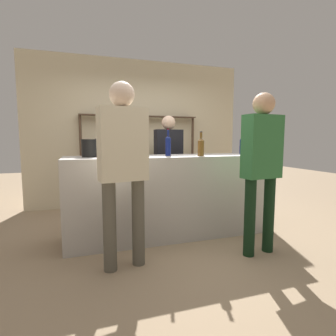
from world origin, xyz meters
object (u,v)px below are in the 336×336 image
at_px(counter_bottle_1, 144,147).
at_px(customer_left, 123,161).
at_px(wine_glass, 118,147).
at_px(counter_bottle_2, 201,146).
at_px(counter_bottle_0, 168,145).
at_px(counter_bottle_3, 243,145).
at_px(server_behind_counter, 169,159).
at_px(customer_right, 262,160).
at_px(ice_bucket, 89,148).

height_order(counter_bottle_1, customer_left, customer_left).
height_order(counter_bottle_1, wine_glass, counter_bottle_1).
bearing_deg(counter_bottle_1, counter_bottle_2, 1.54).
distance_m(counter_bottle_0, wine_glass, 0.65).
relative_size(counter_bottle_3, wine_glass, 2.12).
xyz_separation_m(counter_bottle_3, wine_glass, (-1.76, 0.17, -0.02)).
bearing_deg(server_behind_counter, customer_right, 17.39).
relative_size(counter_bottle_0, counter_bottle_1, 1.08).
height_order(customer_right, server_behind_counter, customer_right).
xyz_separation_m(counter_bottle_0, counter_bottle_2, (0.39, -0.16, -0.02)).
bearing_deg(counter_bottle_3, counter_bottle_1, -171.06).
bearing_deg(wine_glass, ice_bucket, -158.01).
bearing_deg(counter_bottle_3, customer_left, -157.64).
bearing_deg(customer_left, counter_bottle_1, -41.54).
height_order(counter_bottle_3, customer_right, customer_right).
distance_m(counter_bottle_1, ice_bucket, 0.67).
bearing_deg(ice_bucket, customer_right, -27.29).
relative_size(ice_bucket, customer_right, 0.12).
height_order(counter_bottle_3, ice_bucket, counter_bottle_3).
relative_size(counter_bottle_2, wine_glass, 1.96).
bearing_deg(counter_bottle_2, server_behind_counter, 99.86).
height_order(wine_glass, server_behind_counter, server_behind_counter).
bearing_deg(counter_bottle_2, counter_bottle_3, 15.87).
bearing_deg(server_behind_counter, ice_bucket, -65.07).
relative_size(counter_bottle_0, counter_bottle_3, 1.03).
xyz_separation_m(counter_bottle_2, ice_bucket, (-1.36, 0.24, -0.02)).
bearing_deg(counter_bottle_0, server_behind_counter, 71.67).
bearing_deg(wine_glass, counter_bottle_1, -57.44).
distance_m(counter_bottle_2, customer_left, 1.20).
bearing_deg(ice_bucket, wine_glass, 21.99).
relative_size(ice_bucket, server_behind_counter, 0.13).
xyz_separation_m(counter_bottle_2, customer_right, (0.41, -0.67, -0.14)).
bearing_deg(counter_bottle_3, server_behind_counter, 144.18).
distance_m(ice_bucket, customer_left, 0.84).
distance_m(customer_right, customer_left, 1.49).
height_order(counter_bottle_0, ice_bucket, counter_bottle_0).
bearing_deg(counter_bottle_3, wine_glass, 174.42).
relative_size(wine_glass, server_behind_counter, 0.10).
height_order(counter_bottle_0, counter_bottle_3, counter_bottle_0).
height_order(wine_glass, customer_left, customer_left).
bearing_deg(server_behind_counter, counter_bottle_1, -35.99).
xyz_separation_m(counter_bottle_0, customer_right, (0.80, -0.83, -0.15)).
xyz_separation_m(counter_bottle_1, counter_bottle_2, (0.74, 0.02, 0.00)).
distance_m(counter_bottle_1, server_behind_counter, 1.09).
relative_size(counter_bottle_3, server_behind_counter, 0.21).
distance_m(wine_glass, customer_right, 1.77).
relative_size(counter_bottle_1, counter_bottle_3, 0.95).
height_order(counter_bottle_3, customer_left, customer_left).
xyz_separation_m(counter_bottle_1, server_behind_counter, (0.59, 0.90, -0.22)).
relative_size(counter_bottle_2, customer_left, 0.17).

